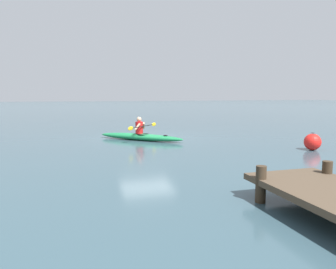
# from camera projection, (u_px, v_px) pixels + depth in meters

# --- Properties ---
(ground_plane) EXTENTS (160.00, 160.00, 0.00)m
(ground_plane) POSITION_uv_depth(u_px,v_px,m) (147.00, 138.00, 15.58)
(ground_plane) COLOR #334C56
(kayak) EXTENTS (3.52, 3.34, 0.30)m
(kayak) POSITION_uv_depth(u_px,v_px,m) (140.00, 137.00, 14.70)
(kayak) COLOR #19723F
(kayak) RESTS_ON ground
(kayaker) EXTENTS (1.68, 1.80, 0.75)m
(kayaker) POSITION_uv_depth(u_px,v_px,m) (140.00, 126.00, 14.66)
(kayaker) COLOR red
(kayaker) RESTS_ON kayak
(mooring_buoy_white_far) EXTENTS (0.62, 0.62, 0.66)m
(mooring_buoy_white_far) POSITION_uv_depth(u_px,v_px,m) (312.00, 142.00, 12.08)
(mooring_buoy_white_far) COLOR red
(mooring_buoy_white_far) RESTS_ON ground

